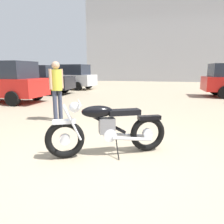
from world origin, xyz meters
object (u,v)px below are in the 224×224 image
at_px(bystander, 57,85).
at_px(vintage_motorcycle, 107,129).
at_px(dark_sedan_left, 2,81).
at_px(red_hatchback_near, 69,77).
at_px(pale_sedan_back, 37,80).

bearing_deg(bystander, vintage_motorcycle, 158.93).
height_order(vintage_motorcycle, dark_sedan_left, dark_sedan_left).
relative_size(bystander, red_hatchback_near, 0.42).
height_order(vintage_motorcycle, pale_sedan_back, pale_sedan_back).
distance_m(pale_sedan_back, red_hatchback_near, 3.28).
bearing_deg(vintage_motorcycle, bystander, -72.22).
relative_size(pale_sedan_back, dark_sedan_left, 1.10).
bearing_deg(pale_sedan_back, vintage_motorcycle, -53.91).
xyz_separation_m(pale_sedan_back, dark_sedan_left, (0.59, -3.26, 0.08)).
relative_size(vintage_motorcycle, pale_sedan_back, 0.43).
height_order(bystander, dark_sedan_left, dark_sedan_left).
xyz_separation_m(bystander, red_hatchback_near, (-4.28, 8.81, -0.10)).
bearing_deg(red_hatchback_near, vintage_motorcycle, 124.01).
distance_m(vintage_motorcycle, dark_sedan_left, 7.58).
xyz_separation_m(vintage_motorcycle, pale_sedan_back, (-6.83, 7.53, 0.38)).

